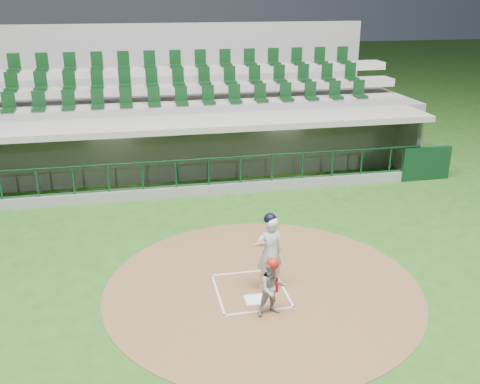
% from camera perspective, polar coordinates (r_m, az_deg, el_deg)
% --- Properties ---
extents(ground, '(120.00, 120.00, 0.00)m').
position_cam_1_polar(ground, '(12.51, 0.85, -9.84)').
color(ground, '#214C15').
rests_on(ground, ground).
extents(dirt_circle, '(7.20, 7.20, 0.01)m').
position_cam_1_polar(dirt_circle, '(12.40, 2.43, -10.12)').
color(dirt_circle, brown).
rests_on(dirt_circle, ground).
extents(home_plate, '(0.43, 0.43, 0.02)m').
position_cam_1_polar(home_plate, '(11.91, 1.60, -11.41)').
color(home_plate, white).
rests_on(home_plate, dirt_circle).
extents(batter_box_chalk, '(1.55, 1.80, 0.01)m').
position_cam_1_polar(batter_box_chalk, '(12.25, 1.16, -10.46)').
color(batter_box_chalk, silver).
rests_on(batter_box_chalk, ground).
extents(dugout_structure, '(16.40, 3.70, 3.00)m').
position_cam_1_polar(dugout_structure, '(19.29, -3.70, 4.36)').
color(dugout_structure, gray).
rests_on(dugout_structure, ground).
extents(seating_deck, '(17.00, 6.72, 5.15)m').
position_cam_1_polar(seating_deck, '(22.11, -5.32, 7.67)').
color(seating_deck, slate).
rests_on(seating_deck, ground).
extents(batter, '(0.89, 0.91, 1.82)m').
position_cam_1_polar(batter, '(11.98, 3.15, -6.30)').
color(batter, silver).
rests_on(batter, dirt_circle).
extents(catcher, '(0.65, 0.54, 1.31)m').
position_cam_1_polar(catcher, '(11.16, 3.45, -10.07)').
color(catcher, '#98989E').
rests_on(catcher, dirt_circle).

